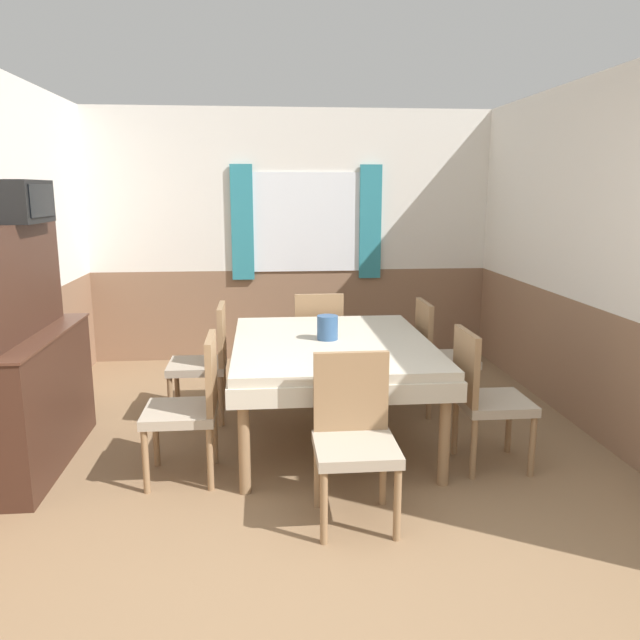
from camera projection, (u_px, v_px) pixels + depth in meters
name	position (u px, v px, depth m)	size (l,w,h in m)	color
ground_plane	(342.00, 615.00, 2.67)	(16.00, 16.00, 0.00)	#846647
wall_back	(292.00, 236.00, 6.54)	(4.56, 0.10, 2.60)	white
wall_left	(0.00, 262.00, 4.27)	(0.05, 4.62, 2.60)	white
wall_right	(587.00, 256.00, 4.65)	(0.05, 4.62, 2.60)	white
dining_table	(332.00, 354.00, 4.42)	(1.40, 1.74, 0.74)	beige
chair_head_near	(354.00, 433.00, 3.38)	(0.44, 0.44, 0.91)	#93704C
chair_left_far	(206.00, 358.00, 4.88)	(0.44, 0.44, 0.91)	#93704C
chair_left_near	(191.00, 403.00, 3.86)	(0.44, 0.44, 0.91)	#93704C
chair_right_far	(439.00, 352.00, 5.05)	(0.44, 0.44, 0.91)	#93704C
chair_right_near	(484.00, 394.00, 4.02)	(0.44, 0.44, 0.91)	#93704C
chair_head_window	(318.00, 338.00, 5.53)	(0.44, 0.44, 0.91)	#93704C
sideboard	(24.00, 367.00, 4.02)	(0.46, 1.38, 1.58)	#3D2319
tv	(19.00, 201.00, 3.93)	(0.29, 0.52, 0.27)	black
vase	(327.00, 328.00, 4.42)	(0.15, 0.15, 0.17)	#335684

